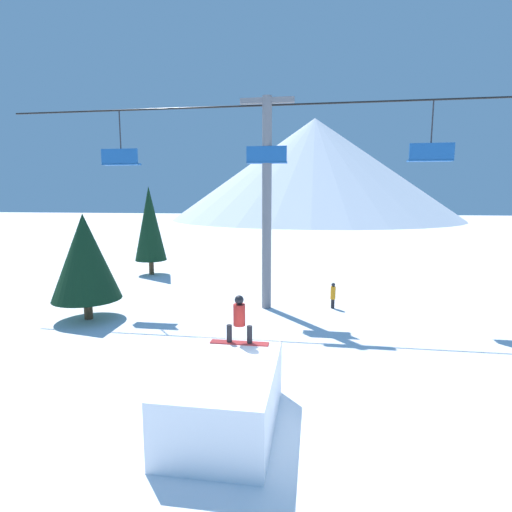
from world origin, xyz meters
The scene contains 8 objects.
ground_plane centered at (0.00, 0.00, 0.00)m, with size 220.00×220.00×0.00m, color white.
mountain_ridge centered at (0.00, 87.26, 11.42)m, with size 65.22×65.22×22.84m.
snow_ramp centered at (-1.19, 0.22, 0.73)m, with size 2.29×3.59×1.46m.
snowboarder centered at (-1.11, 1.66, 2.09)m, with size 1.53×0.31×1.28m.
chairlift centered at (-1.47, 10.15, 5.74)m, with size 24.61×0.44×9.61m.
pine_tree_near centered at (-8.84, 7.30, 2.70)m, with size 2.86×2.86×4.54m.
pine_tree_far centered at (-10.16, 17.09, 3.43)m, with size 2.07×2.07×5.91m.
distant_skier centered at (1.64, 10.54, 0.67)m, with size 0.24×0.24×1.23m.
Camera 1 is at (0.79, -8.07, 5.24)m, focal length 28.00 mm.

